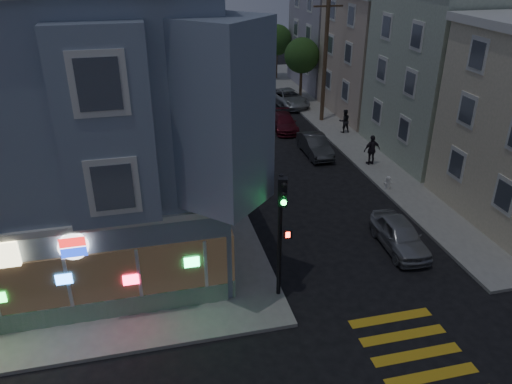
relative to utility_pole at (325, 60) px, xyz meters
name	(u,v)px	position (x,y,z in m)	size (l,w,h in m)	color
ground	(226,384)	(-12.00, -24.00, -4.80)	(120.00, 120.00, 0.00)	black
sidewalk_ne	(453,114)	(11.00, -1.00, -4.72)	(24.00, 42.00, 0.15)	gray
corner_building	(39,116)	(-18.00, -13.02, 1.02)	(14.60, 14.60, 11.40)	gray
row_house_b	(483,70)	(7.50, -8.00, 0.60)	(12.00, 8.60, 10.50)	#9DAB95
row_house_c	(410,54)	(7.50, 1.00, -0.15)	(12.00, 8.60, 9.00)	#C1AA96
row_house_d	(363,28)	(7.50, 10.00, 0.60)	(12.00, 8.60, 10.50)	#938D9C
utility_pole	(325,60)	(0.00, 0.00, 0.00)	(2.20, 0.30, 9.00)	#4C3826
street_tree_near	(302,56)	(0.20, 6.00, -0.86)	(3.00, 3.00, 5.30)	#4C3826
street_tree_far	(277,40)	(0.20, 14.00, -0.86)	(3.00, 3.00, 5.30)	#4C3826
pedestrian_a	(344,121)	(0.57, -3.12, -3.80)	(0.82, 0.64, 1.69)	black
pedestrian_b	(372,150)	(-0.09, -9.05, -3.70)	(1.11, 0.46, 1.89)	#28232C
parked_car_a	(400,235)	(-2.91, -18.02, -4.12)	(1.60, 3.99, 1.36)	#9B9DA2
parked_car_b	(315,145)	(-2.83, -6.42, -4.14)	(1.39, 3.98, 1.31)	#37393C
parked_car_c	(284,122)	(-3.40, -1.22, -4.21)	(1.65, 4.05, 1.18)	#57131F
parked_car_d	(288,98)	(-1.30, 4.67, -4.11)	(2.27, 4.93, 1.37)	#A0A6AB
traffic_signal	(282,218)	(-9.18, -20.25, -1.19)	(0.64, 0.57, 5.12)	black
fire_hydrant	(388,182)	(-0.70, -12.55, -4.23)	(0.45, 0.26, 0.78)	white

